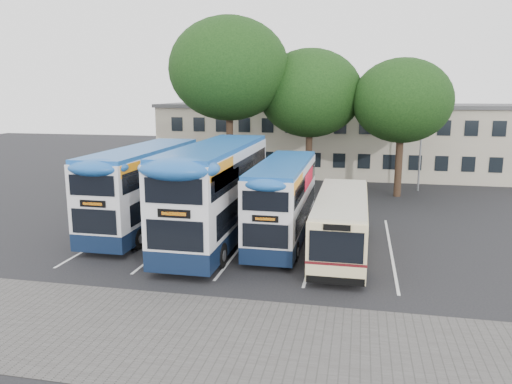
{
  "coord_description": "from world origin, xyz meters",
  "views": [
    {
      "loc": [
        1.65,
        -18.23,
        7.31
      ],
      "look_at": [
        -3.22,
        5.0,
        2.5
      ],
      "focal_mm": 35.0,
      "sensor_mm": 36.0,
      "label": 1
    }
  ],
  "objects_px": {
    "lamp_post": "(422,122)",
    "bus_dd_mid": "(217,188)",
    "tree_mid": "(310,93)",
    "bus_single": "(341,220)",
    "tree_right": "(402,101)",
    "bus_dd_right": "(283,197)",
    "bus_dd_left": "(145,184)",
    "tree_left": "(229,69)"
  },
  "relations": [
    {
      "from": "bus_dd_mid",
      "to": "bus_single",
      "type": "bearing_deg",
      "value": -6.87
    },
    {
      "from": "tree_left",
      "to": "bus_dd_mid",
      "type": "distance_m",
      "value": 13.45
    },
    {
      "from": "tree_right",
      "to": "bus_dd_mid",
      "type": "distance_m",
      "value": 16.47
    },
    {
      "from": "tree_left",
      "to": "tree_right",
      "type": "bearing_deg",
      "value": 5.55
    },
    {
      "from": "lamp_post",
      "to": "tree_mid",
      "type": "relative_size",
      "value": 0.88
    },
    {
      "from": "lamp_post",
      "to": "tree_right",
      "type": "relative_size",
      "value": 0.95
    },
    {
      "from": "lamp_post",
      "to": "tree_mid",
      "type": "distance_m",
      "value": 8.44
    },
    {
      "from": "lamp_post",
      "to": "bus_single",
      "type": "distance_m",
      "value": 17.06
    },
    {
      "from": "tree_mid",
      "to": "bus_dd_left",
      "type": "relative_size",
      "value": 0.98
    },
    {
      "from": "bus_dd_mid",
      "to": "tree_right",
      "type": "bearing_deg",
      "value": 53.59
    },
    {
      "from": "bus_dd_right",
      "to": "bus_single",
      "type": "height_order",
      "value": "bus_dd_right"
    },
    {
      "from": "tree_left",
      "to": "tree_right",
      "type": "distance_m",
      "value": 12.16
    },
    {
      "from": "lamp_post",
      "to": "tree_left",
      "type": "bearing_deg",
      "value": -165.65
    },
    {
      "from": "lamp_post",
      "to": "tree_right",
      "type": "bearing_deg",
      "value": -125.7
    },
    {
      "from": "bus_dd_mid",
      "to": "bus_dd_left",
      "type": "bearing_deg",
      "value": 163.07
    },
    {
      "from": "bus_dd_left",
      "to": "lamp_post",
      "type": "bearing_deg",
      "value": 41.64
    },
    {
      "from": "lamp_post",
      "to": "tree_mid",
      "type": "bearing_deg",
      "value": -169.96
    },
    {
      "from": "tree_right",
      "to": "bus_single",
      "type": "height_order",
      "value": "tree_right"
    },
    {
      "from": "lamp_post",
      "to": "tree_left",
      "type": "distance_m",
      "value": 14.49
    },
    {
      "from": "bus_single",
      "to": "bus_dd_mid",
      "type": "bearing_deg",
      "value": 173.13
    },
    {
      "from": "tree_left",
      "to": "bus_dd_left",
      "type": "xyz_separation_m",
      "value": [
        -1.98,
        -10.35,
        -6.4
      ]
    },
    {
      "from": "bus_single",
      "to": "bus_dd_right",
      "type": "bearing_deg",
      "value": 152.61
    },
    {
      "from": "bus_dd_left",
      "to": "bus_dd_mid",
      "type": "xyz_separation_m",
      "value": [
        4.41,
        -1.34,
        0.21
      ]
    },
    {
      "from": "tree_mid",
      "to": "bus_single",
      "type": "xyz_separation_m",
      "value": [
        3.0,
        -14.47,
        -5.62
      ]
    },
    {
      "from": "tree_mid",
      "to": "tree_right",
      "type": "xyz_separation_m",
      "value": [
        6.4,
        -0.89,
        -0.49
      ]
    },
    {
      "from": "bus_dd_right",
      "to": "tree_right",
      "type": "bearing_deg",
      "value": 62.45
    },
    {
      "from": "tree_right",
      "to": "bus_single",
      "type": "distance_m",
      "value": 14.91
    },
    {
      "from": "tree_mid",
      "to": "tree_right",
      "type": "height_order",
      "value": "tree_mid"
    },
    {
      "from": "bus_dd_mid",
      "to": "bus_single",
      "type": "relative_size",
      "value": 1.26
    },
    {
      "from": "tree_mid",
      "to": "bus_dd_left",
      "type": "xyz_separation_m",
      "value": [
        -7.49,
        -12.4,
        -4.73
      ]
    },
    {
      "from": "lamp_post",
      "to": "bus_dd_left",
      "type": "xyz_separation_m",
      "value": [
        -15.55,
        -13.82,
        -2.66
      ]
    },
    {
      "from": "tree_left",
      "to": "tree_mid",
      "type": "relative_size",
      "value": 1.2
    },
    {
      "from": "tree_right",
      "to": "bus_dd_right",
      "type": "height_order",
      "value": "tree_right"
    },
    {
      "from": "bus_dd_mid",
      "to": "bus_dd_right",
      "type": "relative_size",
      "value": 1.21
    },
    {
      "from": "tree_mid",
      "to": "bus_dd_mid",
      "type": "bearing_deg",
      "value": -102.65
    },
    {
      "from": "tree_right",
      "to": "bus_dd_right",
      "type": "relative_size",
      "value": 1.01
    },
    {
      "from": "lamp_post",
      "to": "bus_dd_mid",
      "type": "relative_size",
      "value": 0.79
    },
    {
      "from": "tree_mid",
      "to": "bus_single",
      "type": "distance_m",
      "value": 15.81
    },
    {
      "from": "tree_left",
      "to": "bus_single",
      "type": "xyz_separation_m",
      "value": [
        8.51,
        -12.43,
        -7.29
      ]
    },
    {
      "from": "tree_left",
      "to": "bus_dd_left",
      "type": "bearing_deg",
      "value": -100.84
    },
    {
      "from": "tree_left",
      "to": "bus_dd_mid",
      "type": "bearing_deg",
      "value": -78.28
    },
    {
      "from": "bus_dd_mid",
      "to": "bus_dd_right",
      "type": "height_order",
      "value": "bus_dd_mid"
    }
  ]
}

